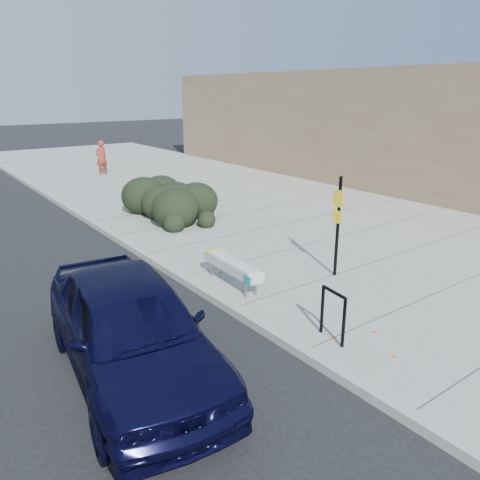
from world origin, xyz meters
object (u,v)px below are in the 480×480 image
Objects in this scene: bench at (232,266)px; sign_post at (338,220)px; sedan_navy at (131,327)px; bike_rack at (333,310)px; pedestrian at (101,158)px.

sign_post reaches higher than bench.
sedan_navy is (-3.10, -1.66, 0.22)m from bench.
bench is 3.52m from sedan_navy.
pedestrian reaches higher than bike_rack.
sign_post is at bearing 15.15° from sedan_navy.
bench is 2.08× the size of bike_rack.
sedan_navy is at bearing -148.79° from bench.
sign_post is (2.26, -0.94, 0.88)m from bench.
bench is at bearing 98.01° from bike_rack.
bench is 0.39× the size of sedan_navy.
pedestrian is at bearing 81.59° from sign_post.
bench is 2.94m from bike_rack.
sign_post is 1.35× the size of pedestrian.
sign_post is at bearing -19.51° from bench.
sedan_navy is 2.81× the size of pedestrian.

